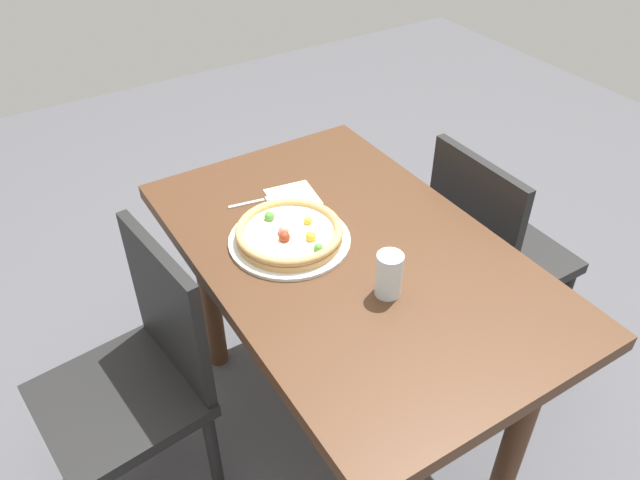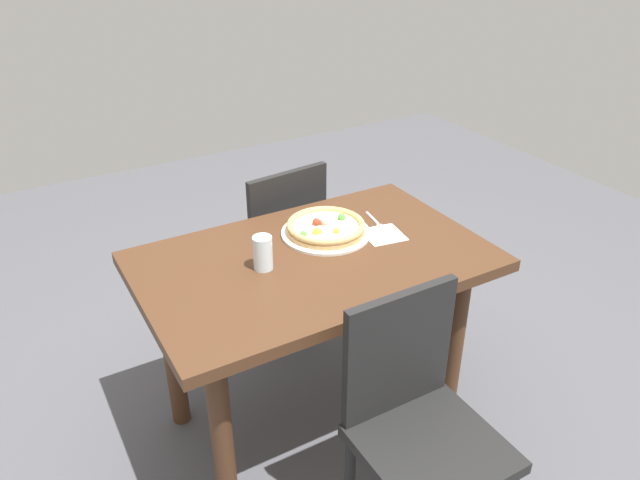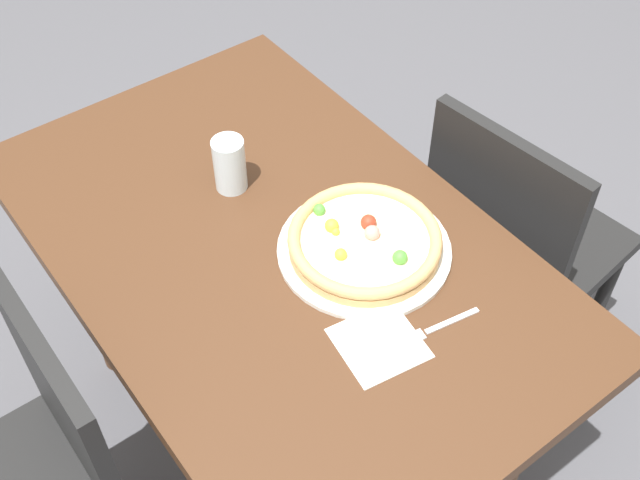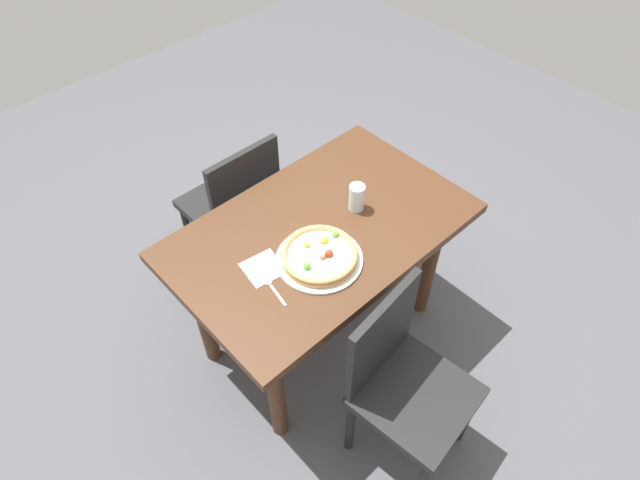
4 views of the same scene
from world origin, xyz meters
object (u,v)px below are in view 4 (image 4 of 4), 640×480
(dining_table, at_px, (321,247))
(drinking_glass, at_px, (357,197))
(chair_near, at_px, (403,380))
(napkin, at_px, (263,268))
(plate, at_px, (319,259))
(pizza, at_px, (319,255))
(chair_far, at_px, (235,205))
(fork, at_px, (272,287))

(dining_table, relative_size, drinking_glass, 10.20)
(chair_near, distance_m, napkin, 0.67)
(plate, xyz_separation_m, drinking_glass, (0.31, 0.10, 0.05))
(plate, bearing_deg, drinking_glass, 18.78)
(drinking_glass, distance_m, napkin, 0.49)
(drinking_glass, height_order, napkin, drinking_glass)
(pizza, distance_m, drinking_glass, 0.32)
(chair_near, relative_size, pizza, 2.96)
(pizza, bearing_deg, drinking_glass, 18.79)
(drinking_glass, bearing_deg, chair_far, 108.76)
(plate, relative_size, napkin, 2.38)
(chair_far, distance_m, drinking_glass, 0.73)
(chair_far, distance_m, napkin, 0.72)
(plate, height_order, fork, plate)
(plate, xyz_separation_m, fork, (-0.22, 0.02, -0.00))
(chair_far, xyz_separation_m, drinking_glass, (0.21, -0.61, 0.34))
(pizza, bearing_deg, fork, 174.21)
(fork, xyz_separation_m, napkin, (0.03, 0.09, -0.00))
(chair_near, distance_m, drinking_glass, 0.74)
(dining_table, relative_size, fork, 7.34)
(pizza, xyz_separation_m, napkin, (-0.18, 0.11, -0.03))
(pizza, relative_size, drinking_glass, 2.46)
(pizza, xyz_separation_m, drinking_glass, (0.30, 0.10, 0.03))
(chair_near, relative_size, napkin, 6.18)
(chair_far, height_order, plate, chair_far)
(fork, distance_m, drinking_glass, 0.53)
(chair_near, distance_m, pizza, 0.57)
(dining_table, bearing_deg, chair_near, -102.52)
(dining_table, distance_m, pizza, 0.23)
(fork, relative_size, napkin, 1.18)
(plate, bearing_deg, dining_table, 45.26)
(pizza, distance_m, napkin, 0.22)
(chair_near, height_order, pizza, chair_near)
(chair_near, distance_m, plate, 0.55)
(fork, distance_m, napkin, 0.10)
(dining_table, height_order, napkin, napkin)
(plate, bearing_deg, chair_far, 82.24)
(dining_table, xyz_separation_m, chair_near, (-0.13, -0.59, -0.16))
(chair_far, relative_size, fork, 5.23)
(chair_far, xyz_separation_m, napkin, (-0.28, -0.60, 0.28))
(chair_near, xyz_separation_m, plate, (0.01, 0.47, 0.28))
(fork, relative_size, drinking_glass, 1.39)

